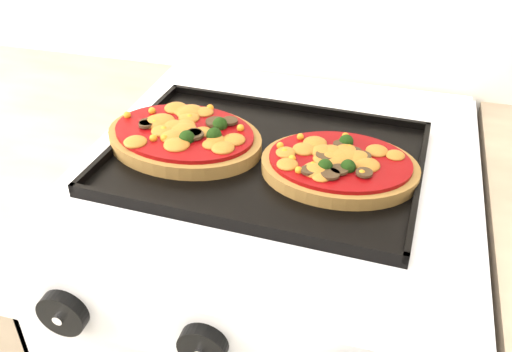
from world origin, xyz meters
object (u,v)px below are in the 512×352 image
(baking_tray, at_px, (265,157))
(pizza_right, at_px, (340,164))
(pizza_left, at_px, (184,136))
(stove, at_px, (274,349))

(baking_tray, xyz_separation_m, pizza_right, (0.11, -0.01, 0.01))
(pizza_left, height_order, pizza_right, pizza_left)
(stove, height_order, pizza_left, pizza_left)
(stove, distance_m, pizza_left, 0.50)
(stove, bearing_deg, baking_tray, -119.97)
(stove, relative_size, pizza_left, 3.71)
(baking_tray, relative_size, pizza_left, 1.85)
(baking_tray, distance_m, pizza_left, 0.13)
(stove, xyz_separation_m, baking_tray, (-0.02, -0.03, 0.47))
(stove, distance_m, baking_tray, 0.47)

